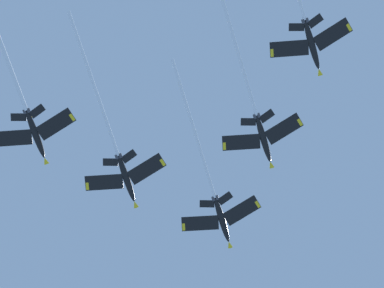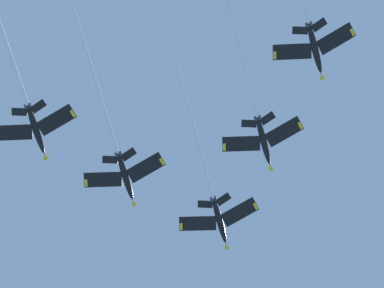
% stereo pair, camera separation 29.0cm
% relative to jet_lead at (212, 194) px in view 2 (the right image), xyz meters
% --- Properties ---
extents(jet_lead, '(20.98, 46.24, 9.99)m').
position_rel_jet_lead_xyz_m(jet_lead, '(0.00, 0.00, 0.00)').
color(jet_lead, black).
extents(jet_left_wing, '(20.78, 46.58, 10.01)m').
position_rel_jet_lead_xyz_m(jet_left_wing, '(-13.52, -21.58, -3.53)').
color(jet_left_wing, black).
extents(jet_right_wing, '(20.84, 46.79, 10.09)m').
position_rel_jet_lead_xyz_m(jet_right_wing, '(19.18, -12.50, -3.17)').
color(jet_right_wing, black).
extents(jet_left_outer, '(20.95, 47.80, 10.32)m').
position_rel_jet_lead_xyz_m(jet_left_outer, '(-24.53, -44.75, -7.08)').
color(jet_left_outer, black).
extents(jet_right_outer, '(19.99, 45.36, 9.59)m').
position_rel_jet_lead_xyz_m(jet_right_outer, '(39.82, -23.78, -5.58)').
color(jet_right_outer, black).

